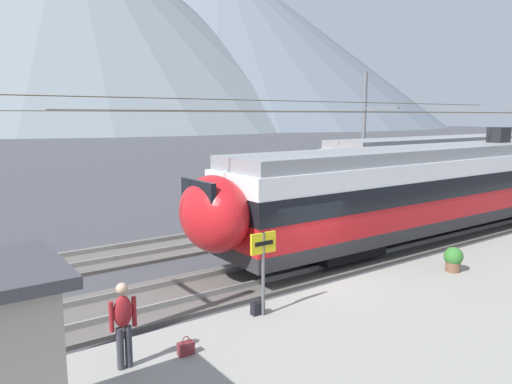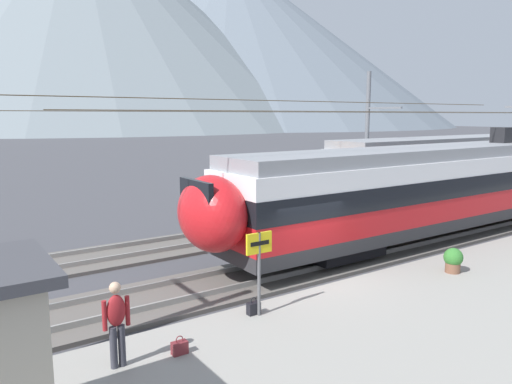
{
  "view_description": "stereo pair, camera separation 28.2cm",
  "coord_description": "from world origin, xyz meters",
  "px_view_note": "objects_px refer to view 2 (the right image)",
  "views": [
    {
      "loc": [
        -9.48,
        -10.44,
        5.1
      ],
      "look_at": [
        0.41,
        3.54,
        2.39
      ],
      "focal_mm": 34.1,
      "sensor_mm": 36.0,
      "label": 1
    },
    {
      "loc": [
        -9.25,
        -10.6,
        5.1
      ],
      "look_at": [
        0.41,
        3.54,
        2.39
      ],
      "focal_mm": 34.1,
      "sensor_mm": 36.0,
      "label": 2
    }
  ],
  "objects_px": {
    "catenary_mast_far_side": "(369,137)",
    "handbag_near_sign": "(254,308)",
    "train_far_track": "(506,159)",
    "handbag_beside_passenger": "(180,348)",
    "potted_plant_platform_edge": "(453,259)",
    "train_near_platform": "(447,184)",
    "passenger_walking": "(116,320)",
    "platform_sign": "(259,255)"
  },
  "relations": [
    {
      "from": "passenger_walking",
      "to": "platform_sign",
      "type": "bearing_deg",
      "value": 7.41
    },
    {
      "from": "handbag_beside_passenger",
      "to": "catenary_mast_far_side",
      "type": "bearing_deg",
      "value": 32.2
    },
    {
      "from": "train_near_platform",
      "to": "passenger_walking",
      "type": "distance_m",
      "value": 15.73
    },
    {
      "from": "catenary_mast_far_side",
      "to": "potted_plant_platform_edge",
      "type": "bearing_deg",
      "value": -125.76
    },
    {
      "from": "handbag_beside_passenger",
      "to": "train_far_track",
      "type": "bearing_deg",
      "value": 17.21
    },
    {
      "from": "train_far_track",
      "to": "passenger_walking",
      "type": "height_order",
      "value": "train_far_track"
    },
    {
      "from": "train_near_platform",
      "to": "catenary_mast_far_side",
      "type": "height_order",
      "value": "catenary_mast_far_side"
    },
    {
      "from": "train_near_platform",
      "to": "handbag_beside_passenger",
      "type": "xyz_separation_m",
      "value": [
        -14.13,
        -3.68,
        -1.75
      ]
    },
    {
      "from": "train_near_platform",
      "to": "catenary_mast_far_side",
      "type": "relative_size",
      "value": 0.6
    },
    {
      "from": "catenary_mast_far_side",
      "to": "handbag_beside_passenger",
      "type": "distance_m",
      "value": 20.13
    },
    {
      "from": "catenary_mast_far_side",
      "to": "handbag_near_sign",
      "type": "relative_size",
      "value": 93.45
    },
    {
      "from": "passenger_walking",
      "to": "train_near_platform",
      "type": "bearing_deg",
      "value": 12.78
    },
    {
      "from": "handbag_beside_passenger",
      "to": "handbag_near_sign",
      "type": "distance_m",
      "value": 2.47
    },
    {
      "from": "train_near_platform",
      "to": "potted_plant_platform_edge",
      "type": "distance_m",
      "value": 6.37
    },
    {
      "from": "train_far_track",
      "to": "handbag_beside_passenger",
      "type": "distance_m",
      "value": 28.91
    },
    {
      "from": "train_far_track",
      "to": "potted_plant_platform_edge",
      "type": "relative_size",
      "value": 42.29
    },
    {
      "from": "handbag_beside_passenger",
      "to": "potted_plant_platform_edge",
      "type": "height_order",
      "value": "potted_plant_platform_edge"
    },
    {
      "from": "catenary_mast_far_side",
      "to": "handbag_near_sign",
      "type": "bearing_deg",
      "value": -145.92
    },
    {
      "from": "catenary_mast_far_side",
      "to": "train_far_track",
      "type": "bearing_deg",
      "value": -10.66
    },
    {
      "from": "train_far_track",
      "to": "catenary_mast_far_side",
      "type": "xyz_separation_m",
      "value": [
        -10.78,
        2.03,
        1.68
      ]
    },
    {
      "from": "passenger_walking",
      "to": "train_far_track",
      "type": "bearing_deg",
      "value": 16.17
    },
    {
      "from": "train_near_platform",
      "to": "passenger_walking",
      "type": "height_order",
      "value": "train_near_platform"
    },
    {
      "from": "train_far_track",
      "to": "train_near_platform",
      "type": "bearing_deg",
      "value": -160.11
    },
    {
      "from": "handbag_beside_passenger",
      "to": "potted_plant_platform_edge",
      "type": "relative_size",
      "value": 0.51
    },
    {
      "from": "catenary_mast_far_side",
      "to": "potted_plant_platform_edge",
      "type": "relative_size",
      "value": 52.19
    },
    {
      "from": "catenary_mast_far_side",
      "to": "train_near_platform",
      "type": "bearing_deg",
      "value": -111.06
    },
    {
      "from": "train_near_platform",
      "to": "passenger_walking",
      "type": "relative_size",
      "value": 14.27
    },
    {
      "from": "train_near_platform",
      "to": "catenary_mast_far_side",
      "type": "bearing_deg",
      "value": 68.94
    },
    {
      "from": "train_near_platform",
      "to": "catenary_mast_far_side",
      "type": "distance_m",
      "value": 7.57
    },
    {
      "from": "catenary_mast_far_side",
      "to": "handbag_near_sign",
      "type": "distance_m",
      "value": 17.77
    },
    {
      "from": "train_near_platform",
      "to": "handbag_near_sign",
      "type": "relative_size",
      "value": 56.4
    },
    {
      "from": "train_near_platform",
      "to": "platform_sign",
      "type": "height_order",
      "value": "train_near_platform"
    },
    {
      "from": "passenger_walking",
      "to": "handbag_beside_passenger",
      "type": "height_order",
      "value": "passenger_walking"
    },
    {
      "from": "platform_sign",
      "to": "handbag_beside_passenger",
      "type": "bearing_deg",
      "value": -164.42
    },
    {
      "from": "platform_sign",
      "to": "handbag_beside_passenger",
      "type": "relative_size",
      "value": 5.25
    },
    {
      "from": "handbag_beside_passenger",
      "to": "potted_plant_platform_edge",
      "type": "distance_m",
      "value": 9.16
    },
    {
      "from": "catenary_mast_far_side",
      "to": "passenger_walking",
      "type": "relative_size",
      "value": 23.65
    },
    {
      "from": "train_near_platform",
      "to": "train_far_track",
      "type": "relative_size",
      "value": 0.74
    },
    {
      "from": "handbag_beside_passenger",
      "to": "train_near_platform",
      "type": "bearing_deg",
      "value": 14.6
    },
    {
      "from": "handbag_near_sign",
      "to": "platform_sign",
      "type": "bearing_deg",
      "value": -59.44
    },
    {
      "from": "train_far_track",
      "to": "potted_plant_platform_edge",
      "type": "bearing_deg",
      "value": -155.05
    },
    {
      "from": "platform_sign",
      "to": "potted_plant_platform_edge",
      "type": "height_order",
      "value": "platform_sign"
    }
  ]
}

